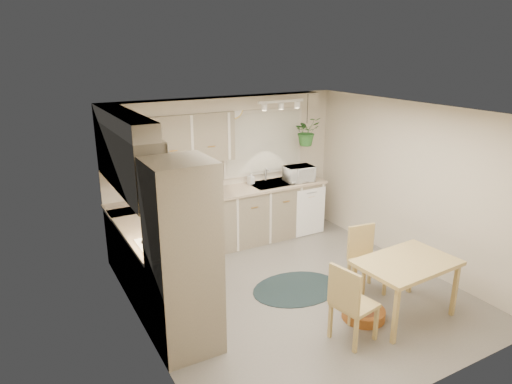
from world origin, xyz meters
TOP-DOWN VIEW (x-y plane):
  - floor at (0.00, 0.00)m, footprint 4.20×4.20m
  - ceiling at (0.00, 0.00)m, footprint 4.20×4.20m
  - wall_back at (0.00, 2.10)m, footprint 4.00×0.04m
  - wall_front at (0.00, -2.10)m, footprint 4.00×0.04m
  - wall_left at (-2.00, 0.00)m, footprint 0.04×4.20m
  - wall_right at (2.00, 0.00)m, footprint 0.04×4.20m
  - base_cab_left at (-1.70, 0.88)m, footprint 0.60×1.85m
  - base_cab_back at (-0.20, 1.80)m, footprint 3.60×0.60m
  - counter_left at (-1.69, 0.88)m, footprint 0.64×1.89m
  - counter_back at (-0.20, 1.79)m, footprint 3.64×0.64m
  - oven_stack at (-1.68, -0.38)m, footprint 0.65×0.65m
  - wall_oven_face at (-1.35, -0.38)m, footprint 0.02×0.56m
  - upper_cab_left at (-1.82, 1.00)m, footprint 0.35×2.00m
  - upper_cab_back at (-1.00, 1.93)m, footprint 2.00×0.35m
  - soffit_left at (-1.85, 1.00)m, footprint 0.30×2.00m
  - soffit_back at (-0.20, 1.95)m, footprint 3.60×0.30m
  - cooktop at (-1.68, 0.30)m, footprint 0.52×0.58m
  - range_hood at (-1.70, 0.30)m, footprint 0.40×0.60m
  - window_blinds at (0.70, 2.07)m, footprint 1.40×0.02m
  - window_frame at (0.70, 2.08)m, footprint 1.50×0.02m
  - sink at (0.70, 1.80)m, footprint 0.70×0.48m
  - dishwasher_front at (1.30, 1.49)m, footprint 0.58×0.02m
  - track_light_bar at (0.70, 1.55)m, footprint 0.80×0.04m
  - wall_clock at (0.15, 2.07)m, footprint 0.30×0.03m
  - dining_table at (0.83, -1.08)m, footprint 1.20×0.84m
  - chair_left at (-0.01, -1.15)m, footprint 0.51×0.51m
  - chair_back at (0.84, -0.44)m, footprint 0.47×0.47m
  - braided_rug at (0.05, 0.06)m, footprint 1.29×1.01m
  - pet_bed at (0.38, -0.90)m, footprint 0.57×0.57m
  - microwave at (1.18, 1.70)m, footprint 0.50×0.30m
  - soap_bottle at (0.38, 1.95)m, footprint 0.14×0.22m
  - hanging_plant at (1.31, 1.70)m, footprint 0.43×0.48m
  - coffee_maker at (-1.08, 1.80)m, footprint 0.16×0.20m
  - toaster at (-0.57, 1.82)m, footprint 0.29×0.17m
  - knife_block at (-0.51, 1.85)m, footprint 0.11×0.11m

SIDE VIEW (x-z plane):
  - floor at x=0.00m, z-range 0.00..0.00m
  - braided_rug at x=0.05m, z-range 0.00..0.01m
  - pet_bed at x=0.38m, z-range 0.00..0.12m
  - dining_table at x=0.83m, z-range 0.00..0.73m
  - dishwasher_front at x=1.30m, z-range 0.01..0.84m
  - chair_back at x=0.84m, z-range 0.00..0.89m
  - base_cab_left at x=-1.70m, z-range 0.00..0.90m
  - base_cab_back at x=-0.20m, z-range 0.00..0.90m
  - chair_left at x=-0.01m, z-range 0.00..0.93m
  - sink at x=0.70m, z-range 0.85..0.95m
  - counter_left at x=-1.69m, z-range 0.90..0.94m
  - counter_back at x=-0.20m, z-range 0.90..0.94m
  - cooktop at x=-1.68m, z-range 0.93..0.95m
  - soap_bottle at x=0.38m, z-range 0.94..1.03m
  - toaster at x=-0.57m, z-range 0.94..1.11m
  - oven_stack at x=-1.68m, z-range 0.00..2.10m
  - wall_oven_face at x=-1.35m, z-range 0.76..1.34m
  - knife_block at x=-0.51m, z-range 0.94..1.17m
  - coffee_maker at x=-1.08m, z-range 0.94..1.22m
  - microwave at x=1.18m, z-range 0.94..1.27m
  - wall_back at x=0.00m, z-range 0.00..2.40m
  - wall_front at x=0.00m, z-range 0.00..2.40m
  - wall_left at x=-2.00m, z-range 0.00..2.40m
  - wall_right at x=2.00m, z-range 0.00..2.40m
  - range_hood at x=-1.70m, z-range 1.33..1.47m
  - window_blinds at x=0.70m, z-range 1.10..2.10m
  - window_frame at x=0.70m, z-range 1.05..2.15m
  - hanging_plant at x=1.31m, z-range 1.55..1.92m
  - upper_cab_left at x=-1.82m, z-range 1.45..2.20m
  - upper_cab_back at x=-1.00m, z-range 1.45..2.20m
  - wall_clock at x=0.15m, z-range 2.03..2.33m
  - soffit_left at x=-1.85m, z-range 2.20..2.40m
  - soffit_back at x=-0.20m, z-range 2.20..2.40m
  - track_light_bar at x=0.70m, z-range 2.31..2.35m
  - ceiling at x=0.00m, z-range 2.40..2.40m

